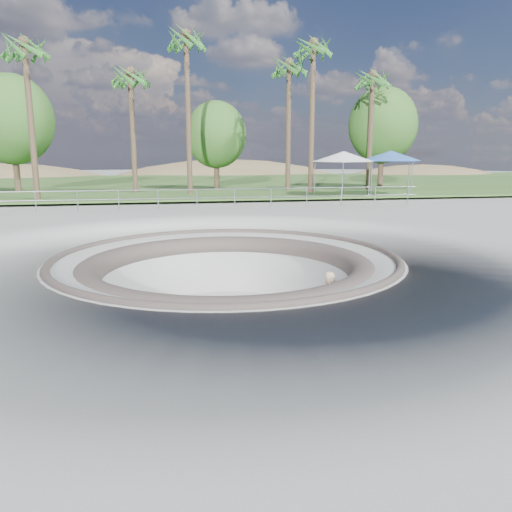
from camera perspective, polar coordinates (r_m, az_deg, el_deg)
name	(u,v)px	position (r m, az deg, el deg)	size (l,w,h in m)	color
ground	(226,257)	(14.85, -3.40, -0.11)	(180.00, 180.00, 0.00)	#A4A5A0
skate_bowl	(227,316)	(15.33, -3.32, -6.82)	(14.00, 14.00, 4.10)	#A4A5A0
grass_strip	(180,183)	(48.54, -8.63, 8.21)	(180.00, 36.00, 0.12)	#335421
distant_hills	(202,224)	(72.51, -6.19, 3.62)	(103.20, 45.00, 28.60)	brown
safety_railing	(197,199)	(26.59, -6.77, 6.54)	(25.00, 0.06, 1.03)	gray
skateboard	(329,330)	(14.25, 8.34, -8.38)	(0.92, 0.43, 0.09)	olive
skater	(330,301)	(13.98, 8.44, -5.09)	(0.61, 0.40, 1.67)	tan
canopy_white	(344,157)	(34.65, 9.98, 11.12)	(5.21, 5.21, 2.88)	gray
canopy_blue	(391,156)	(35.95, 15.14, 10.97)	(5.34, 5.34, 2.93)	gray
palm_a	(25,52)	(33.99, -24.92, 20.39)	(2.60, 2.60, 9.97)	brown
palm_b	(130,80)	(37.21, -14.17, 18.97)	(2.60, 2.60, 9.10)	brown
palm_c	(186,45)	(36.01, -7.97, 22.79)	(2.60, 2.60, 11.34)	brown
palm_d	(289,71)	(38.65, 3.81, 20.37)	(2.60, 2.60, 10.09)	brown
palm_e	(313,53)	(37.10, 6.57, 22.08)	(2.60, 2.60, 11.05)	brown
palm_f	(373,82)	(39.88, 13.18, 18.80)	(2.60, 2.60, 9.33)	brown
bushy_tree_left	(12,120)	(40.51, -26.14, 13.81)	(5.80, 5.27, 8.37)	brown
bushy_tree_mid	(216,135)	(40.52, -4.59, 13.63)	(4.79, 4.35, 6.91)	brown
bushy_tree_right	(383,125)	(44.02, 14.30, 14.28)	(5.74, 5.22, 8.28)	brown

